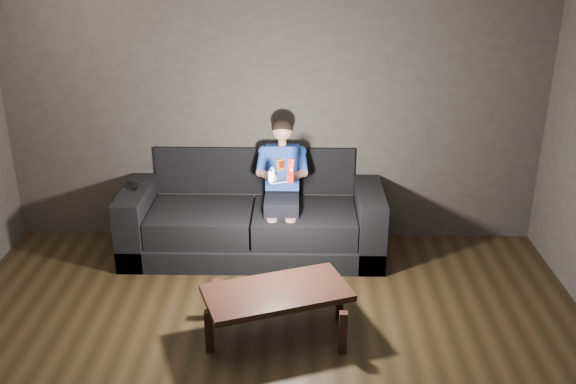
{
  "coord_description": "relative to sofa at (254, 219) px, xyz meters",
  "views": [
    {
      "loc": [
        0.24,
        -3.23,
        2.82
      ],
      "look_at": [
        0.15,
        1.55,
        0.85
      ],
      "focal_mm": 40.0,
      "sensor_mm": 36.0,
      "label": 1
    }
  ],
  "objects": [
    {
      "name": "wii_remote_black",
      "position": [
        -1.06,
        -0.09,
        0.36
      ],
      "size": [
        0.06,
        0.17,
        0.03
      ],
      "color": "black",
      "rests_on": "sofa"
    },
    {
      "name": "wii_remote_red",
      "position": [
        0.36,
        -0.51,
        0.67
      ],
      "size": [
        0.06,
        0.08,
        0.2
      ],
      "color": "#D20400",
      "rests_on": "child"
    },
    {
      "name": "back_wall",
      "position": [
        0.18,
        0.28,
        1.05
      ],
      "size": [
        5.0,
        0.04,
        2.7
      ],
      "primitive_type": "cube",
      "color": "#352F2D",
      "rests_on": "ground"
    },
    {
      "name": "nunchuk_white",
      "position": [
        0.19,
        -0.5,
        0.63
      ],
      "size": [
        0.08,
        0.1,
        0.15
      ],
      "color": "white",
      "rests_on": "child"
    },
    {
      "name": "sofa",
      "position": [
        0.0,
        0.0,
        0.0
      ],
      "size": [
        2.36,
        1.02,
        0.91
      ],
      "color": "black",
      "rests_on": "floor"
    },
    {
      "name": "coffee_table",
      "position": [
        0.27,
        -1.41,
        0.03
      ],
      "size": [
        1.16,
        0.85,
        0.38
      ],
      "color": "black",
      "rests_on": "floor"
    },
    {
      "name": "child",
      "position": [
        0.27,
        -0.07,
        0.46
      ],
      "size": [
        0.46,
        0.56,
        1.13
      ],
      "color": "black",
      "rests_on": "sofa"
    }
  ]
}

